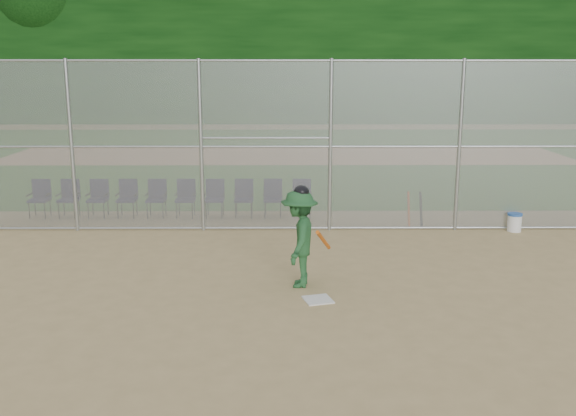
{
  "coord_description": "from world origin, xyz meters",
  "views": [
    {
      "loc": [
        -0.08,
        -9.82,
        3.87
      ],
      "look_at": [
        0.0,
        2.5,
        1.1
      ],
      "focal_mm": 40.0,
      "sensor_mm": 36.0,
      "label": 1
    }
  ],
  "objects_px": {
    "batter_at_plate": "(299,238)",
    "water_cooler": "(514,222)",
    "home_plate": "(318,300)",
    "chair_0": "(39,199)"
  },
  "relations": [
    {
      "from": "home_plate",
      "to": "water_cooler",
      "type": "bearing_deg",
      "value": 42.82
    },
    {
      "from": "batter_at_plate",
      "to": "chair_0",
      "type": "height_order",
      "value": "batter_at_plate"
    },
    {
      "from": "home_plate",
      "to": "water_cooler",
      "type": "height_order",
      "value": "water_cooler"
    },
    {
      "from": "water_cooler",
      "to": "home_plate",
      "type": "bearing_deg",
      "value": -137.18
    },
    {
      "from": "home_plate",
      "to": "water_cooler",
      "type": "distance_m",
      "value": 6.66
    },
    {
      "from": "home_plate",
      "to": "chair_0",
      "type": "height_order",
      "value": "chair_0"
    },
    {
      "from": "batter_at_plate",
      "to": "water_cooler",
      "type": "relative_size",
      "value": 4.21
    },
    {
      "from": "home_plate",
      "to": "batter_at_plate",
      "type": "bearing_deg",
      "value": 111.72
    },
    {
      "from": "batter_at_plate",
      "to": "water_cooler",
      "type": "height_order",
      "value": "batter_at_plate"
    },
    {
      "from": "batter_at_plate",
      "to": "water_cooler",
      "type": "distance_m",
      "value": 6.45
    }
  ]
}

